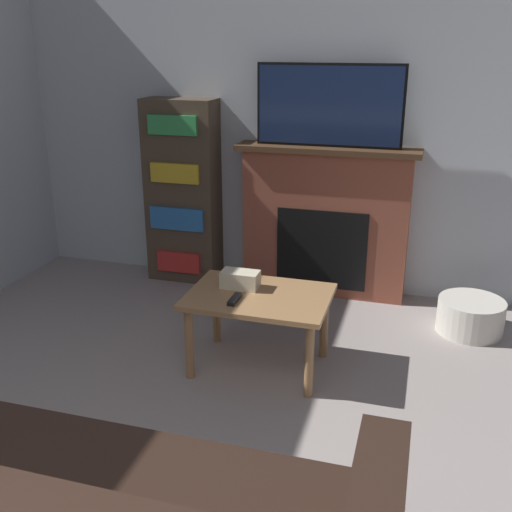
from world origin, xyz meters
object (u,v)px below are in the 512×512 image
at_px(fireplace, 325,221).
at_px(tv, 329,106).
at_px(coffee_table, 259,306).
at_px(storage_basket, 470,316).
at_px(bookshelf, 183,192).

height_order(fireplace, tv, tv).
bearing_deg(coffee_table, storage_basket, 34.08).
xyz_separation_m(fireplace, bookshelf, (-1.13, -0.02, 0.15)).
height_order(tv, coffee_table, tv).
distance_m(tv, storage_basket, 1.72).
bearing_deg(coffee_table, bookshelf, 128.75).
relative_size(tv, storage_basket, 2.39).
relative_size(fireplace, tv, 1.28).
bearing_deg(tv, bookshelf, -179.88).
bearing_deg(fireplace, tv, -90.00).
xyz_separation_m(tv, bookshelf, (-1.13, -0.00, -0.69)).
bearing_deg(fireplace, storage_basket, -20.61).
relative_size(fireplace, coffee_table, 1.62).
bearing_deg(fireplace, coffee_table, -97.36).
relative_size(fireplace, storage_basket, 3.06).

